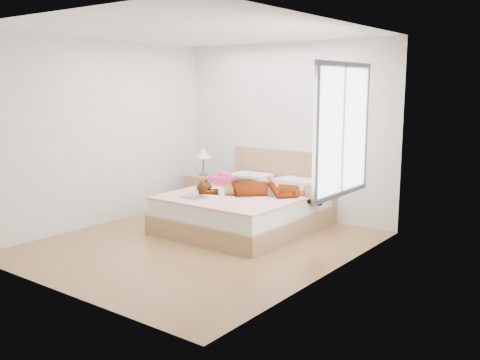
{
  "coord_description": "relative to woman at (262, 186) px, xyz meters",
  "views": [
    {
      "loc": [
        4.3,
        -4.86,
        1.96
      ],
      "look_at": [
        0.0,
        0.85,
        0.7
      ],
      "focal_mm": 40.0,
      "sensor_mm": 36.0,
      "label": 1
    }
  ],
  "objects": [
    {
      "name": "ground",
      "position": [
        -0.26,
        -1.0,
        -0.63
      ],
      "size": [
        4.0,
        4.0,
        0.0
      ],
      "primitive_type": "plane",
      "color": "#513119",
      "rests_on": "ground"
    },
    {
      "name": "woman",
      "position": [
        0.0,
        0.0,
        0.0
      ],
      "size": [
        1.82,
        1.34,
        0.24
      ],
      "primitive_type": "imported",
      "rotation": [
        0.0,
        0.0,
        -1.11
      ],
      "color": "white",
      "rests_on": "bed"
    },
    {
      "name": "hair",
      "position": [
        -0.57,
        0.45,
        -0.07
      ],
      "size": [
        0.52,
        0.62,
        0.09
      ],
      "primitive_type": "ellipsoid",
      "rotation": [
        0.0,
        0.0,
        -0.06
      ],
      "color": "black",
      "rests_on": "bed"
    },
    {
      "name": "phone",
      "position": [
        -0.5,
        0.4,
        0.07
      ],
      "size": [
        0.09,
        0.11,
        0.05
      ],
      "primitive_type": "cube",
      "rotation": [
        0.44,
        0.0,
        0.46
      ],
      "color": "silver",
      "rests_on": "bed"
    },
    {
      "name": "room_shell",
      "position": [
        1.51,
        -0.7,
        0.87
      ],
      "size": [
        4.0,
        4.0,
        4.0
      ],
      "color": "white",
      "rests_on": "ground"
    },
    {
      "name": "bed",
      "position": [
        -0.26,
        0.03,
        -0.35
      ],
      "size": [
        1.8,
        2.08,
        1.0
      ],
      "color": "brown",
      "rests_on": "ground"
    },
    {
      "name": "towel",
      "position": [
        -0.91,
        0.3,
        -0.04
      ],
      "size": [
        0.41,
        0.35,
        0.19
      ],
      "color": "#DB3B80",
      "rests_on": "bed"
    },
    {
      "name": "magazine",
      "position": [
        -0.61,
        -0.74,
        -0.11
      ],
      "size": [
        0.42,
        0.3,
        0.02
      ],
      "color": "white",
      "rests_on": "bed"
    },
    {
      "name": "coffee_mug",
      "position": [
        -0.38,
        -0.41,
        -0.07
      ],
      "size": [
        0.14,
        0.12,
        0.1
      ],
      "color": "silver",
      "rests_on": "bed"
    },
    {
      "name": "plush_toy",
      "position": [
        -0.76,
        -0.33,
        -0.05
      ],
      "size": [
        0.2,
        0.26,
        0.13
      ],
      "color": "black",
      "rests_on": "bed"
    },
    {
      "name": "nightstand",
      "position": [
        -1.42,
        0.42,
        -0.29
      ],
      "size": [
        0.48,
        0.43,
        1.01
      ],
      "color": "brown",
      "rests_on": "ground"
    }
  ]
}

